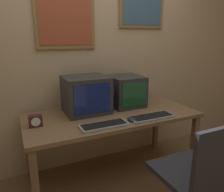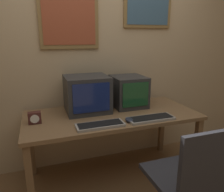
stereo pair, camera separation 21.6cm
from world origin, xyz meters
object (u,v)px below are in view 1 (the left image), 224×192
Objects in this scene: monitor_right at (126,91)px; keyboard_main at (104,125)px; office_chair at (196,185)px; mouse_near_keyboard at (132,119)px; monitor_left at (86,95)px; desk_clock at (35,121)px; keyboard_side at (152,117)px.

monitor_right reaches higher than keyboard_main.
mouse_near_keyboard is at bearing 108.18° from office_chair.
monitor_left is 3.91× the size of desk_clock.
desk_clock reaches higher than mouse_near_keyboard.
monitor_left is at bearing 125.12° from mouse_near_keyboard.
keyboard_main is 0.60m from desk_clock.
mouse_near_keyboard is at bearing 2.87° from keyboard_main.
monitor_left is at bearing 139.18° from keyboard_side.
keyboard_main is (0.01, -0.43, -0.17)m from monitor_left.
monitor_left is 0.48m from monitor_right.
keyboard_side is 4.01× the size of desk_clock.
keyboard_main is at bearing 128.60° from office_chair.
desk_clock reaches higher than keyboard_side.
monitor_left is 0.57m from desk_clock.
monitor_left reaches higher than keyboard_side.
desk_clock is at bearing -168.54° from monitor_right.
monitor_right is at bearing 68.00° from mouse_near_keyboard.
monitor_left is at bearing 18.62° from desk_clock.
keyboard_side is 3.87× the size of mouse_near_keyboard.
desk_clock is (-1.03, 0.26, 0.04)m from keyboard_side.
monitor_right reaches higher than mouse_near_keyboard.
office_chair is (0.49, -0.61, -0.34)m from keyboard_main.
office_chair is at bearing -40.30° from desk_clock.
office_chair is (-0.01, -0.61, -0.34)m from keyboard_side.
monitor_right is at bearing 11.46° from desk_clock.
mouse_near_keyboard is 0.12× the size of office_chair.
office_chair reaches higher than mouse_near_keyboard.
keyboard_side is (0.03, -0.46, -0.16)m from monitor_right.
office_chair is at bearing -64.40° from monitor_left.
desk_clock reaches higher than keyboard_main.
keyboard_side is at bearing -0.45° from keyboard_main.
monitor_left is 0.47m from keyboard_main.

